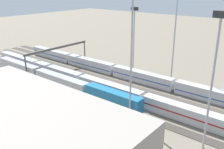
# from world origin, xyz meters

# --- Properties ---
(ground_plane) EXTENTS (400.00, 400.00, 0.00)m
(ground_plane) POSITION_xyz_m (0.00, 0.00, 0.00)
(ground_plane) COLOR #756B5B
(track_bed_0) EXTENTS (140.00, 2.80, 0.12)m
(track_bed_0) POSITION_xyz_m (0.00, -12.50, 0.06)
(track_bed_0) COLOR #3D3833
(track_bed_0) RESTS_ON ground_plane
(track_bed_1) EXTENTS (140.00, 2.80, 0.12)m
(track_bed_1) POSITION_xyz_m (0.00, -7.50, 0.06)
(track_bed_1) COLOR #3D3833
(track_bed_1) RESTS_ON ground_plane
(track_bed_2) EXTENTS (140.00, 2.80, 0.12)m
(track_bed_2) POSITION_xyz_m (0.00, -2.50, 0.06)
(track_bed_2) COLOR #4C443D
(track_bed_2) RESTS_ON ground_plane
(track_bed_3) EXTENTS (140.00, 2.80, 0.12)m
(track_bed_3) POSITION_xyz_m (0.00, 2.50, 0.06)
(track_bed_3) COLOR #4C443D
(track_bed_3) RESTS_ON ground_plane
(track_bed_4) EXTENTS (140.00, 2.80, 0.12)m
(track_bed_4) POSITION_xyz_m (0.00, 7.50, 0.06)
(track_bed_4) COLOR #3D3833
(track_bed_4) RESTS_ON ground_plane
(track_bed_5) EXTENTS (140.00, 2.80, 0.12)m
(track_bed_5) POSITION_xyz_m (0.00, 12.50, 0.06)
(track_bed_5) COLOR #3D3833
(track_bed_5) RESTS_ON ground_plane
(train_on_track_5) EXTENTS (66.40, 3.00, 4.40)m
(train_on_track_5) POSITION_xyz_m (9.78, 12.50, 2.11)
(train_on_track_5) COLOR #1E6B9E
(train_on_track_5) RESTS_ON ground_plane
(train_on_track_1) EXTENTS (95.60, 3.06, 3.80)m
(train_on_track_1) POSITION_xyz_m (2.12, -7.50, 2.00)
(train_on_track_1) COLOR #B7BABF
(train_on_track_1) RESTS_ON ground_plane
(train_on_track_4) EXTENTS (95.60, 3.06, 3.80)m
(train_on_track_4) POSITION_xyz_m (4.01, 7.50, 2.01)
(train_on_track_4) COLOR #B7BABF
(train_on_track_4) RESTS_ON ground_plane
(light_mast_0) EXTENTS (2.80, 0.70, 24.17)m
(light_mast_0) POSITION_xyz_m (-0.64, -15.61, 15.66)
(light_mast_0) COLOR #9EA0A5
(light_mast_0) RESTS_ON ground_plane
(light_mast_1) EXTENTS (2.80, 0.70, 32.02)m
(light_mast_1) POSITION_xyz_m (-20.64, 14.51, 19.93)
(light_mast_1) COLOR #9EA0A5
(light_mast_1) RESTS_ON ground_plane
(light_mast_2) EXTENTS (2.80, 0.70, 31.39)m
(light_mast_2) POSITION_xyz_m (-16.80, -15.51, 19.60)
(light_mast_2) COLOR #9EA0A5
(light_mast_2) RESTS_ON ground_plane
(light_mast_3) EXTENTS (2.80, 0.70, 27.53)m
(light_mast_3) POSITION_xyz_m (-39.88, 15.65, 17.51)
(light_mast_3) COLOR #9EA0A5
(light_mast_3) RESTS_ON ground_plane
(signal_gantry) EXTENTS (0.70, 30.00, 8.80)m
(signal_gantry) POSITION_xyz_m (24.43, 0.00, 7.55)
(signal_gantry) COLOR #4C4742
(signal_gantry) RESTS_ON ground_plane
(maintenance_shed) EXTENTS (43.46, 20.84, 12.68)m
(maintenance_shed) POSITION_xyz_m (-16.87, 41.55, 6.34)
(maintenance_shed) COLOR #9E9389
(maintenance_shed) RESTS_ON ground_plane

